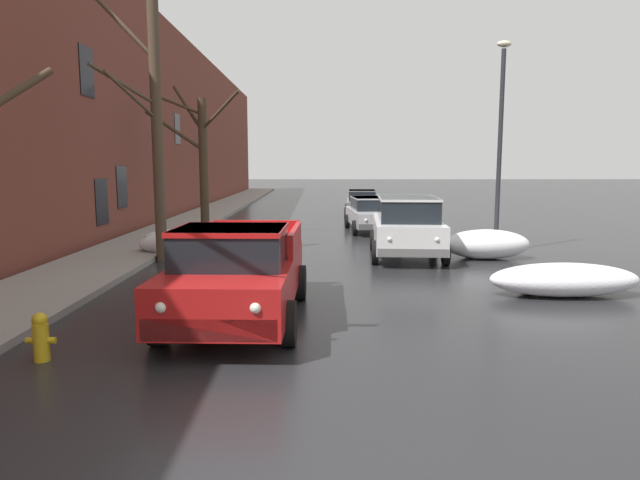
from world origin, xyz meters
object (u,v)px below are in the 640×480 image
suv_white_parked_kerbside_close (407,225)px  sedan_grey_parked_far_down_block (362,203)px  street_lamp_post (500,137)px  pickup_truck_red_approaching_near_lane (238,273)px  fire_hydrant (41,337)px  bare_tree_second_along_sidewalk (155,127)px  bare_tree_mid_block (200,156)px  sedan_silver_parked_kerbside_mid (371,213)px

suv_white_parked_kerbside_close → sedan_grey_parked_far_down_block: (-0.31, 12.92, -0.24)m
street_lamp_post → pickup_truck_red_approaching_near_lane: bearing=-132.6°
sedan_grey_parked_far_down_block → fire_hydrant: 22.78m
bare_tree_second_along_sidewalk → fire_hydrant: bare_tree_second_along_sidewalk is taller
bare_tree_mid_block → sedan_silver_parked_kerbside_mid: size_ratio=1.37×
pickup_truck_red_approaching_near_lane → street_lamp_post: bearing=47.4°
pickup_truck_red_approaching_near_lane → suv_white_parked_kerbside_close: 8.04m
suv_white_parked_kerbside_close → sedan_silver_parked_kerbside_mid: size_ratio=1.00×
pickup_truck_red_approaching_near_lane → sedan_grey_parked_far_down_block: (3.81, 19.83, -0.13)m
suv_white_parked_kerbside_close → sedan_grey_parked_far_down_block: 12.93m
sedan_silver_parked_kerbside_mid → street_lamp_post: bearing=-59.7°
fire_hydrant → sedan_grey_parked_far_down_block: bearing=73.8°
bare_tree_mid_block → suv_white_parked_kerbside_close: bearing=-38.0°
sedan_silver_parked_kerbside_mid → street_lamp_post: street_lamp_post is taller
pickup_truck_red_approaching_near_lane → sedan_grey_parked_far_down_block: 20.19m
sedan_silver_parked_kerbside_mid → sedan_grey_parked_far_down_block: size_ratio=1.05×
suv_white_parked_kerbside_close → street_lamp_post: (2.96, 0.79, 2.62)m
bare_tree_second_along_sidewalk → street_lamp_post: 10.34m
sedan_grey_parked_far_down_block → fire_hydrant: size_ratio=5.82×
pickup_truck_red_approaching_near_lane → fire_hydrant: size_ratio=7.17×
bare_tree_mid_block → street_lamp_post: size_ratio=0.92×
bare_tree_mid_block → sedan_silver_parked_kerbside_mid: (6.91, 0.83, -2.36)m
street_lamp_post → sedan_grey_parked_far_down_block: bearing=105.1°
pickup_truck_red_approaching_near_lane → suv_white_parked_kerbside_close: bearing=59.2°
bare_tree_second_along_sidewalk → suv_white_parked_kerbside_close: bare_tree_second_along_sidewalk is taller
sedan_grey_parked_far_down_block → bare_tree_mid_block: bearing=-134.3°
pickup_truck_red_approaching_near_lane → bare_tree_mid_block: bearing=104.2°
bare_tree_second_along_sidewalk → street_lamp_post: bare_tree_second_along_sidewalk is taller
suv_white_parked_kerbside_close → street_lamp_post: size_ratio=0.67×
bare_tree_mid_block → suv_white_parked_kerbside_close: (7.33, -5.73, -2.12)m
bare_tree_mid_block → sedan_silver_parked_kerbside_mid: bare_tree_mid_block is taller
bare_tree_second_along_sidewalk → suv_white_parked_kerbside_close: (7.27, 0.67, -2.83)m
bare_tree_second_along_sidewalk → bare_tree_mid_block: (-0.06, 6.41, -0.71)m
bare_tree_mid_block → street_lamp_post: 11.42m
fire_hydrant → bare_tree_mid_block: bearing=92.7°
pickup_truck_red_approaching_near_lane → suv_white_parked_kerbside_close: (4.12, 6.91, 0.11)m
fire_hydrant → suv_white_parked_kerbside_close: bearing=53.4°
bare_tree_mid_block → bare_tree_second_along_sidewalk: bearing=-89.5°
bare_tree_second_along_sidewalk → sedan_grey_parked_far_down_block: bare_tree_second_along_sidewalk is taller
bare_tree_mid_block → pickup_truck_red_approaching_near_lane: size_ratio=1.17×
bare_tree_mid_block → pickup_truck_red_approaching_near_lane: (3.21, -12.64, -2.23)m
bare_tree_mid_block → fire_hydrant: (0.68, -14.69, -2.75)m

